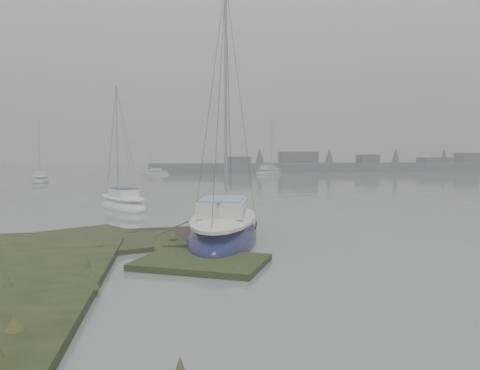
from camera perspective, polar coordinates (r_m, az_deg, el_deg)
name	(u,v)px	position (r m, az deg, el deg)	size (l,w,h in m)	color
ground	(176,187)	(43.65, -7.76, -0.21)	(160.00, 160.00, 0.00)	slate
far_shoreline	(336,166)	(80.19, 11.64, 2.27)	(60.00, 8.00, 4.15)	#4C4F51
sailboat_main	(224,232)	(16.84, -2.00, -5.80)	(3.81, 7.54, 10.18)	#12163E
sailboat_white	(123,204)	(27.38, -14.11, -2.29)	(3.96, 5.58, 7.55)	white
sailboat_far_a	(40,180)	(54.77, -23.18, 0.60)	(3.06, 5.58, 7.49)	#A9AFB3
sailboat_far_b	(269,172)	(68.54, 3.52, 1.57)	(5.69, 5.71, 8.56)	#B7BBC2
sailboat_far_c	(155,173)	(67.62, -10.37, 1.41)	(4.51, 2.61, 6.05)	silver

